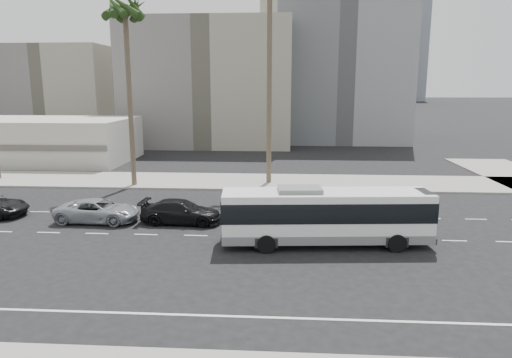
# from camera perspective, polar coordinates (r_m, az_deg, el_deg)

# --- Properties ---
(ground) EXTENTS (700.00, 700.00, 0.00)m
(ground) POSITION_cam_1_polar(r_m,az_deg,el_deg) (26.98, 5.16, -7.33)
(ground) COLOR black
(ground) RESTS_ON ground
(sidewalk_north) EXTENTS (120.00, 7.00, 0.15)m
(sidewalk_north) POSITION_cam_1_polar(r_m,az_deg,el_deg) (41.93, 4.61, -0.38)
(sidewalk_north) COLOR gray
(sidewalk_north) RESTS_ON ground
(commercial_low) EXTENTS (22.00, 12.16, 5.00)m
(commercial_low) POSITION_cam_1_polar(r_m,az_deg,el_deg) (59.53, -25.90, 4.40)
(commercial_low) COLOR beige
(commercial_low) RESTS_ON ground
(midrise_beige_west) EXTENTS (24.00, 18.00, 18.00)m
(midrise_beige_west) POSITION_cam_1_polar(r_m,az_deg,el_deg) (71.40, -5.56, 11.72)
(midrise_beige_west) COLOR gray
(midrise_beige_west) RESTS_ON ground
(midrise_gray_center) EXTENTS (20.00, 20.00, 26.00)m
(midrise_gray_center) POSITION_cam_1_polar(r_m,az_deg,el_deg) (78.14, 10.37, 14.50)
(midrise_gray_center) COLOR slate
(midrise_gray_center) RESTS_ON ground
(midrise_beige_far) EXTENTS (18.00, 16.00, 15.00)m
(midrise_beige_far) POSITION_cam_1_polar(r_m,az_deg,el_deg) (84.19, -23.01, 9.82)
(midrise_beige_far) COLOR gray
(midrise_beige_far) RESTS_ON ground
(civic_tower) EXTENTS (42.00, 42.00, 129.00)m
(civic_tower) POSITION_cam_1_polar(r_m,az_deg,el_deg) (277.17, 3.46, 17.75)
(civic_tower) COLOR #BCB79F
(civic_tower) RESTS_ON ground
(highrise_right) EXTENTS (26.00, 26.00, 70.00)m
(highrise_right) POSITION_cam_1_polar(r_m,az_deg,el_deg) (260.93, 14.29, 16.98)
(highrise_right) COLOR slate
(highrise_right) RESTS_ON ground
(highrise_far) EXTENTS (22.00, 22.00, 60.00)m
(highrise_far) POSITION_cam_1_polar(r_m,az_deg,el_deg) (294.95, 18.09, 15.12)
(highrise_far) COLOR slate
(highrise_far) RESTS_ON ground
(city_bus) EXTENTS (11.63, 3.49, 3.29)m
(city_bus) POSITION_cam_1_polar(r_m,az_deg,el_deg) (25.54, 8.74, -4.45)
(city_bus) COLOR white
(city_bus) RESTS_ON ground
(car_a) EXTENTS (2.34, 5.31, 1.51)m
(car_a) POSITION_cam_1_polar(r_m,az_deg,el_deg) (29.86, -9.33, -4.05)
(car_a) COLOR black
(car_a) RESTS_ON ground
(car_b) EXTENTS (2.65, 5.42, 1.48)m
(car_b) POSITION_cam_1_polar(r_m,az_deg,el_deg) (31.50, -19.18, -3.76)
(car_b) COLOR gray
(car_b) RESTS_ON ground
(palm_mid) EXTENTS (5.21, 5.21, 16.10)m
(palm_mid) POSITION_cam_1_polar(r_m,az_deg,el_deg) (41.32, -16.05, 19.16)
(palm_mid) COLOR brown
(palm_mid) RESTS_ON ground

